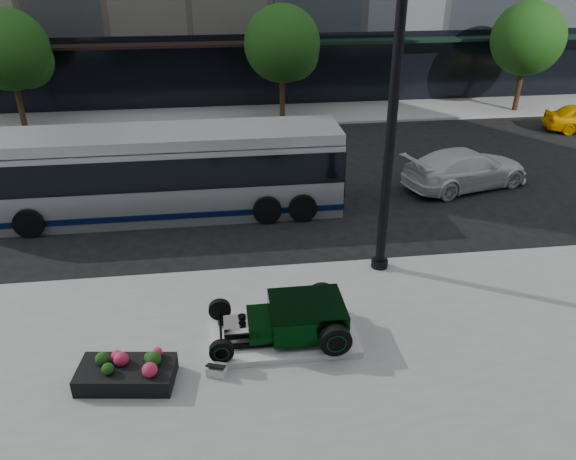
{
  "coord_description": "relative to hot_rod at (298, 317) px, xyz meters",
  "views": [
    {
      "loc": [
        -2.52,
        -15.83,
        8.43
      ],
      "look_at": [
        -0.68,
        -1.9,
        1.2
      ],
      "focal_mm": 35.0,
      "sensor_mm": 36.0,
      "label": 1
    }
  ],
  "objects": [
    {
      "name": "flower_planter",
      "position": [
        -3.79,
        -1.01,
        -0.34
      ],
      "size": [
        2.11,
        1.26,
        0.65
      ],
      "color": "black",
      "rests_on": "sidewalk_near"
    },
    {
      "name": "hot_rod",
      "position": [
        0.0,
        0.0,
        0.0
      ],
      "size": [
        3.22,
        2.0,
        0.81
      ],
      "color": "black",
      "rests_on": "display_plinth"
    },
    {
      "name": "info_plaque",
      "position": [
        -1.91,
        -1.02,
        -0.45
      ],
      "size": [
        0.48,
        0.42,
        0.31
      ],
      "color": "silver",
      "rests_on": "sidewalk_near"
    },
    {
      "name": "lamppost",
      "position": [
        2.81,
        2.91,
        3.43
      ],
      "size": [
        0.48,
        0.48,
        8.68
      ],
      "color": "black",
      "rests_on": "sidewalk_near"
    },
    {
      "name": "ground",
      "position": [
        0.91,
        5.35,
        -0.7
      ],
      "size": [
        120.0,
        120.0,
        0.0
      ],
      "primitive_type": "plane",
      "color": "black",
      "rests_on": "ground"
    },
    {
      "name": "street_trees",
      "position": [
        2.06,
        18.42,
        3.07
      ],
      "size": [
        29.8,
        3.8,
        5.7
      ],
      "color": "black",
      "rests_on": "sidewalk_far"
    },
    {
      "name": "white_sedan",
      "position": [
        7.77,
        8.55,
        0.04
      ],
      "size": [
        5.41,
        3.33,
        1.47
      ],
      "primitive_type": "imported",
      "rotation": [
        0.0,
        0.0,
        1.84
      ],
      "color": "silver",
      "rests_on": "ground"
    },
    {
      "name": "sidewalk_far",
      "position": [
        0.91,
        19.35,
        -0.64
      ],
      "size": [
        70.0,
        4.0,
        0.12
      ],
      "primitive_type": "cube",
      "color": "gray",
      "rests_on": "ground"
    },
    {
      "name": "display_plinth",
      "position": [
        -0.33,
        -0.0,
        -0.5
      ],
      "size": [
        3.4,
        1.8,
        0.15
      ],
      "primitive_type": "cube",
      "color": "silver",
      "rests_on": "sidewalk_near"
    },
    {
      "name": "transit_bus",
      "position": [
        -3.47,
        7.69,
        0.79
      ],
      "size": [
        12.12,
        2.88,
        2.92
      ],
      "color": "#A4A8AD",
      "rests_on": "ground"
    }
  ]
}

